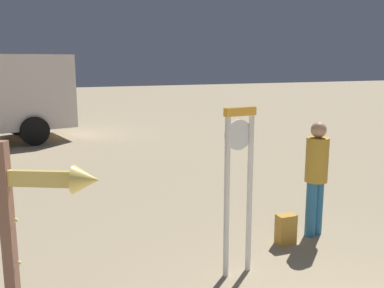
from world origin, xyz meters
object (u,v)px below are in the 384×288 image
at_px(arrow_sign, 40,218).
at_px(person_near_clock, 316,173).
at_px(standing_clock, 239,175).
at_px(backpack, 285,230).

distance_m(arrow_sign, person_near_clock, 4.29).
bearing_deg(arrow_sign, person_near_clock, 20.88).
xyz_separation_m(standing_clock, backpack, (1.07, 0.55, -1.07)).
bearing_deg(person_near_clock, standing_clock, -157.12).
xyz_separation_m(person_near_clock, backpack, (-0.60, -0.15, -0.77)).
bearing_deg(arrow_sign, backpack, 22.00).
bearing_deg(backpack, person_near_clock, 14.29).
bearing_deg(standing_clock, person_near_clock, 22.88).
bearing_deg(backpack, arrow_sign, -158.00).
bearing_deg(standing_clock, backpack, 27.30).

